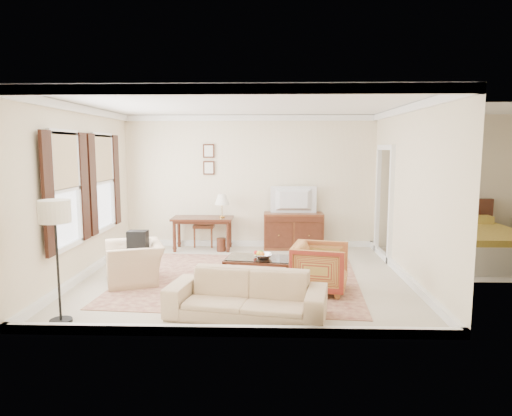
# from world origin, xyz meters

# --- Properties ---
(room_shell) EXTENTS (5.51, 5.01, 2.91)m
(room_shell) POSITION_xyz_m (0.00, 0.00, 2.47)
(room_shell) COLOR beige
(room_shell) RESTS_ON ground
(annex_bedroom) EXTENTS (3.00, 2.70, 2.90)m
(annex_bedroom) POSITION_xyz_m (4.49, 1.15, 0.34)
(annex_bedroom) COLOR beige
(annex_bedroom) RESTS_ON ground
(window_front) EXTENTS (0.12, 1.56, 1.80)m
(window_front) POSITION_xyz_m (-2.70, -0.70, 1.55)
(window_front) COLOR #CCB284
(window_front) RESTS_ON room_shell
(window_rear) EXTENTS (0.12, 1.56, 1.80)m
(window_rear) POSITION_xyz_m (-2.70, 0.90, 1.55)
(window_rear) COLOR #CCB284
(window_rear) RESTS_ON room_shell
(doorway) EXTENTS (0.10, 1.12, 2.25)m
(doorway) POSITION_xyz_m (2.71, 1.50, 1.08)
(doorway) COLOR white
(doorway) RESTS_ON room_shell
(rug) EXTENTS (4.14, 3.62, 0.01)m
(rug) POSITION_xyz_m (-0.06, -0.16, 0.01)
(rug) COLOR maroon
(rug) RESTS_ON room_shell
(writing_desk) EXTENTS (1.29, 0.65, 0.71)m
(writing_desk) POSITION_xyz_m (-1.01, 2.08, 0.60)
(writing_desk) COLOR #4A2215
(writing_desk) RESTS_ON room_shell
(desk_chair) EXTENTS (0.48, 0.48, 1.05)m
(desk_chair) POSITION_xyz_m (-1.02, 2.43, 0.53)
(desk_chair) COLOR brown
(desk_chair) RESTS_ON room_shell
(desk_lamp) EXTENTS (0.32, 0.32, 0.50)m
(desk_lamp) POSITION_xyz_m (-0.58, 2.08, 0.96)
(desk_lamp) COLOR silver
(desk_lamp) RESTS_ON writing_desk
(framed_prints) EXTENTS (0.25, 0.04, 0.68)m
(framed_prints) POSITION_xyz_m (-0.91, 2.47, 1.94)
(framed_prints) COLOR #4A2215
(framed_prints) RESTS_ON room_shell
(sideboard) EXTENTS (1.28, 0.49, 0.79)m
(sideboard) POSITION_xyz_m (0.95, 2.22, 0.39)
(sideboard) COLOR brown
(sideboard) RESTS_ON room_shell
(tv) EXTENTS (0.95, 0.55, 0.12)m
(tv) POSITION_xyz_m (0.95, 2.20, 1.26)
(tv) COLOR black
(tv) RESTS_ON sideboard
(coffee_table) EXTENTS (1.15, 0.79, 0.45)m
(coffee_table) POSITION_xyz_m (0.27, -0.44, 0.34)
(coffee_table) COLOR #4A2215
(coffee_table) RESTS_ON room_shell
(fruit_bowl) EXTENTS (0.42, 0.42, 0.10)m
(fruit_bowl) POSITION_xyz_m (0.34, -0.50, 0.50)
(fruit_bowl) COLOR silver
(fruit_bowl) RESTS_ON coffee_table
(book_a) EXTENTS (0.28, 0.07, 0.38)m
(book_a) POSITION_xyz_m (0.21, -0.30, 0.18)
(book_a) COLOR brown
(book_a) RESTS_ON coffee_table
(book_b) EXTENTS (0.27, 0.12, 0.38)m
(book_b) POSITION_xyz_m (0.41, -0.46, 0.17)
(book_b) COLOR brown
(book_b) RESTS_ON coffee_table
(striped_armchair) EXTENTS (0.91, 0.95, 0.82)m
(striped_armchair) POSITION_xyz_m (1.21, -0.76, 0.41)
(striped_armchair) COLOR maroon
(striped_armchair) RESTS_ON room_shell
(club_armchair) EXTENTS (0.97, 1.17, 0.88)m
(club_armchair) POSITION_xyz_m (-1.77, -0.35, 0.44)
(club_armchair) COLOR #C7B186
(club_armchair) RESTS_ON room_shell
(backpack) EXTENTS (0.27, 0.35, 0.40)m
(backpack) POSITION_xyz_m (-1.74, -0.23, 0.68)
(backpack) COLOR black
(backpack) RESTS_ON club_armchair
(sofa) EXTENTS (2.12, 0.96, 0.80)m
(sofa) POSITION_xyz_m (0.14, -1.87, 0.40)
(sofa) COLOR #C7B186
(sofa) RESTS_ON room_shell
(floor_lamp) EXTENTS (0.39, 0.39, 1.56)m
(floor_lamp) POSITION_xyz_m (-2.20, -2.12, 1.31)
(floor_lamp) COLOR black
(floor_lamp) RESTS_ON room_shell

